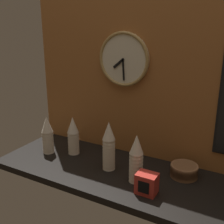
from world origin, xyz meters
TOP-DOWN VIEW (x-y plane):
  - ground_plane at (0.00, 0.00)cm, footprint 160.00×56.00cm
  - wall_tiled_back at (0.00, 26.50)cm, footprint 160.00×3.00cm
  - cup_stack_center_right at (7.25, -5.84)cm, footprint 7.55×7.55cm
  - cup_stack_left at (-42.61, 5.73)cm, footprint 7.55×7.55cm
  - cup_stack_far_left at (-58.10, -1.30)cm, footprint 7.55×7.55cm
  - cup_stack_center at (-12.24, -0.93)cm, footprint 7.55×7.55cm
  - bowl_stack_right at (28.85, 11.75)cm, footprint 15.35×15.35cm
  - wall_clock at (-15.73, 23.46)cm, footprint 33.17×2.70cm
  - napkin_dispenser at (16.65, -13.36)cm, footprint 10.40×8.45cm

SIDE VIEW (x-z plane):
  - ground_plane at x=0.00cm, z-range -4.00..0.00cm
  - bowl_stack_right at x=28.85cm, z-range 0.26..7.32cm
  - napkin_dispenser at x=16.65cm, z-range 0.00..10.78cm
  - cup_stack_left at x=-42.61cm, z-range 0.00..25.04cm
  - cup_stack_far_left at x=-58.10cm, z-range 0.00..25.04cm
  - cup_stack_center_right at x=7.25cm, z-range 0.00..27.10cm
  - cup_stack_center at x=-12.24cm, z-range 0.00..29.15cm
  - wall_tiled_back at x=0.00cm, z-range 0.00..105.00cm
  - wall_clock at x=-15.73cm, z-range 44.48..77.66cm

